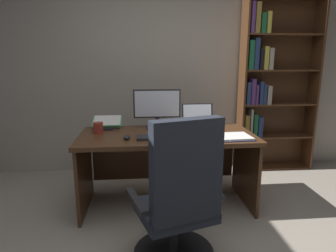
{
  "coord_description": "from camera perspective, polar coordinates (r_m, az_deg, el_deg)",
  "views": [
    {
      "loc": [
        -0.37,
        -1.83,
        1.45
      ],
      "look_at": [
        -0.12,
        0.87,
        0.83
      ],
      "focal_mm": 31.44,
      "sensor_mm": 36.0,
      "label": 1
    }
  ],
  "objects": [
    {
      "name": "keyboard",
      "position": [
        2.68,
        -1.58,
        -2.2
      ],
      "size": [
        0.42,
        0.15,
        0.02
      ],
      "primitive_type": "cube",
      "color": "#232326",
      "rests_on": "desk"
    },
    {
      "name": "office_chair",
      "position": [
        2.1,
        2.2,
        -15.19
      ],
      "size": [
        0.7,
        0.61,
        1.1
      ],
      "rotation": [
        0.0,
        0.0,
        0.3
      ],
      "color": "#232326",
      "rests_on": "ground"
    },
    {
      "name": "laptop",
      "position": [
        3.15,
        6.0,
        0.73
      ],
      "size": [
        0.34,
        0.29,
        0.23
      ],
      "color": "#232326",
      "rests_on": "desk"
    },
    {
      "name": "notepad",
      "position": [
        2.83,
        4.6,
        -1.56
      ],
      "size": [
        0.15,
        0.21,
        0.01
      ],
      "primitive_type": "cube",
      "rotation": [
        0.0,
        0.0,
        -0.02
      ],
      "color": "white",
      "rests_on": "desk"
    },
    {
      "name": "bookshelf",
      "position": [
        4.04,
        18.92,
        7.25
      ],
      "size": [
        0.99,
        0.26,
        2.19
      ],
      "color": "#4C2D19",
      "rests_on": "ground"
    },
    {
      "name": "monitor",
      "position": [
        3.06,
        -2.13,
        3.39
      ],
      "size": [
        0.49,
        0.16,
        0.41
      ],
      "color": "#232326",
      "rests_on": "desk"
    },
    {
      "name": "reading_stand_with_book",
      "position": [
        3.15,
        -11.72,
        0.7
      ],
      "size": [
        0.3,
        0.25,
        0.12
      ],
      "color": "#232326",
      "rests_on": "desk"
    },
    {
      "name": "desk",
      "position": [
        2.98,
        -0.34,
        -4.89
      ],
      "size": [
        1.68,
        0.78,
        0.74
      ],
      "color": "#4C2D19",
      "rests_on": "ground"
    },
    {
      "name": "computer_mouse",
      "position": [
        2.68,
        -8.0,
        -2.17
      ],
      "size": [
        0.06,
        0.1,
        0.04
      ],
      "primitive_type": "ellipsoid",
      "color": "#232326",
      "rests_on": "desk"
    },
    {
      "name": "pen",
      "position": [
        2.83,
        5.0,
        -1.37
      ],
      "size": [
        0.14,
        0.02,
        0.01
      ],
      "primitive_type": "cylinder",
      "rotation": [
        0.0,
        1.57,
        0.1
      ],
      "color": "navy",
      "rests_on": "notepad"
    },
    {
      "name": "open_binder",
      "position": [
        2.73,
        10.75,
        -2.15
      ],
      "size": [
        0.52,
        0.3,
        0.02
      ],
      "rotation": [
        0.0,
        0.0,
        0.05
      ],
      "color": "navy",
      "rests_on": "desk"
    },
    {
      "name": "wall_back",
      "position": [
        3.89,
        0.1,
        11.3
      ],
      "size": [
        5.09,
        0.12,
        2.69
      ],
      "primitive_type": "cube",
      "color": "#A89E8E",
      "rests_on": "ground"
    },
    {
      "name": "coffee_mug",
      "position": [
        2.94,
        -13.38,
        -0.36
      ],
      "size": [
        0.1,
        0.1,
        0.11
      ],
      "primitive_type": "cylinder",
      "color": "maroon",
      "rests_on": "desk"
    }
  ]
}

